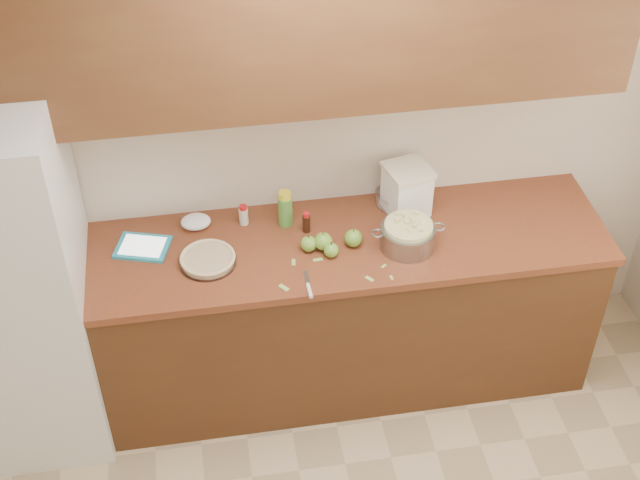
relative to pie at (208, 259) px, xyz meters
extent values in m
plane|color=white|center=(0.55, -1.42, 1.66)|extent=(3.60, 3.60, 0.00)
plane|color=beige|center=(0.55, 0.38, 0.36)|extent=(3.60, 0.00, 3.60)
cube|color=#472814|center=(0.55, 0.05, -0.50)|extent=(2.60, 0.65, 0.88)
cube|color=brown|center=(0.55, 0.05, -0.04)|extent=(2.64, 0.68, 0.04)
cube|color=#57371A|center=(0.55, 0.21, 1.01)|extent=(2.60, 0.34, 0.70)
cube|color=silver|center=(-0.89, 0.02, -0.04)|extent=(0.70, 0.70, 1.80)
cylinder|color=silver|center=(0.00, 0.00, 0.00)|extent=(0.26, 0.26, 0.04)
cylinder|color=#D4BC86|center=(0.00, 0.00, 0.00)|extent=(0.23, 0.23, 0.03)
torus|color=#D4BC86|center=(0.00, 0.00, 0.01)|extent=(0.25, 0.25, 0.02)
cylinder|color=gray|center=(0.91, -0.03, 0.03)|extent=(0.25, 0.25, 0.11)
torus|color=gray|center=(0.77, -0.03, 0.07)|extent=(0.06, 0.06, 0.01)
torus|color=gray|center=(1.05, -0.03, 0.07)|extent=(0.06, 0.06, 0.01)
cylinder|color=beige|center=(0.91, -0.03, 0.05)|extent=(0.22, 0.22, 0.12)
cube|color=white|center=(0.96, 0.23, 0.09)|extent=(0.22, 0.22, 0.23)
cube|color=#F5E8C4|center=(0.96, 0.23, 0.22)|extent=(0.24, 0.24, 0.02)
cube|color=teal|center=(-0.29, 0.15, -0.01)|extent=(0.28, 0.24, 0.02)
cube|color=white|center=(-0.29, 0.15, -0.01)|extent=(0.23, 0.19, 0.00)
cube|color=gray|center=(0.42, -0.17, -0.02)|extent=(0.02, 0.09, 0.00)
cylinder|color=white|center=(0.42, -0.26, -0.01)|extent=(0.02, 0.08, 0.02)
cylinder|color=#4C8C38|center=(0.38, 0.22, 0.06)|extent=(0.07, 0.07, 0.15)
cylinder|color=yellow|center=(0.38, 0.22, 0.15)|extent=(0.06, 0.06, 0.03)
cylinder|color=beige|center=(0.19, 0.25, 0.02)|extent=(0.04, 0.04, 0.09)
cylinder|color=red|center=(0.19, 0.25, 0.07)|extent=(0.04, 0.04, 0.02)
cylinder|color=black|center=(0.47, 0.15, 0.02)|extent=(0.04, 0.04, 0.09)
cylinder|color=red|center=(0.47, 0.15, 0.08)|extent=(0.03, 0.03, 0.02)
cylinder|color=silver|center=(0.92, 0.28, 0.01)|extent=(0.18, 0.18, 0.07)
torus|color=silver|center=(0.92, 0.28, 0.04)|extent=(0.19, 0.19, 0.01)
ellipsoid|color=white|center=(-0.04, 0.27, 0.01)|extent=(0.15, 0.13, 0.06)
sphere|color=olive|center=(0.46, 0.01, 0.02)|extent=(0.08, 0.08, 0.08)
cylinder|color=#3F2D19|center=(0.46, 0.01, 0.06)|extent=(0.01, 0.01, 0.01)
sphere|color=olive|center=(0.53, 0.01, 0.02)|extent=(0.09, 0.09, 0.09)
cylinder|color=#3F2D19|center=(0.53, 0.01, 0.07)|extent=(0.01, 0.01, 0.01)
sphere|color=olive|center=(0.55, -0.04, 0.01)|extent=(0.07, 0.07, 0.07)
cylinder|color=#3F2D19|center=(0.55, -0.04, 0.05)|extent=(0.01, 0.01, 0.01)
sphere|color=olive|center=(0.67, 0.01, 0.02)|extent=(0.08, 0.08, 0.08)
cylinder|color=#3F2D19|center=(0.67, 0.01, 0.07)|extent=(0.01, 0.01, 0.01)
cube|color=#96BA5A|center=(0.38, -0.06, -0.02)|extent=(0.02, 0.04, 0.00)
cube|color=#96BA5A|center=(0.49, -0.06, -0.02)|extent=(0.05, 0.02, 0.00)
cube|color=#96BA5A|center=(0.69, -0.22, -0.02)|extent=(0.04, 0.04, 0.00)
cube|color=#96BA5A|center=(0.78, -0.15, -0.02)|extent=(0.03, 0.03, 0.00)
cube|color=#96BA5A|center=(0.79, -0.23, -0.02)|extent=(0.01, 0.03, 0.00)
cube|color=#96BA5A|center=(0.31, -0.22, -0.02)|extent=(0.05, 0.05, 0.00)
camera|label=1|loc=(0.01, -3.01, 2.66)|focal=50.00mm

